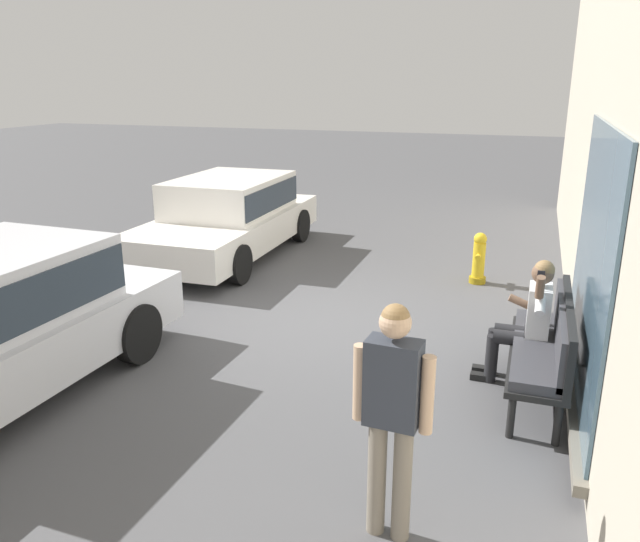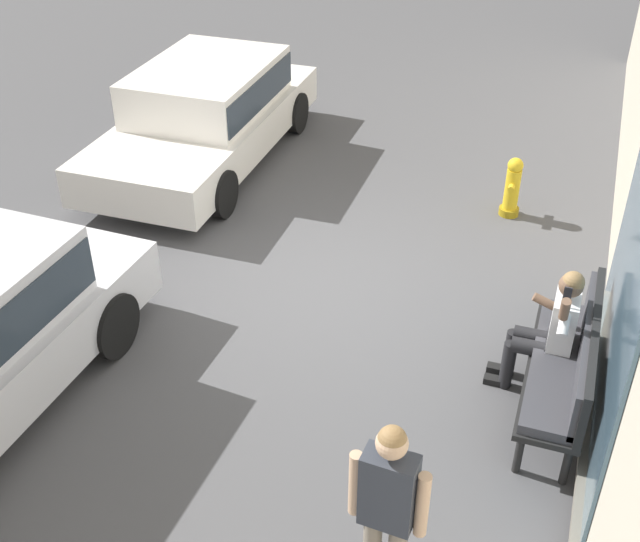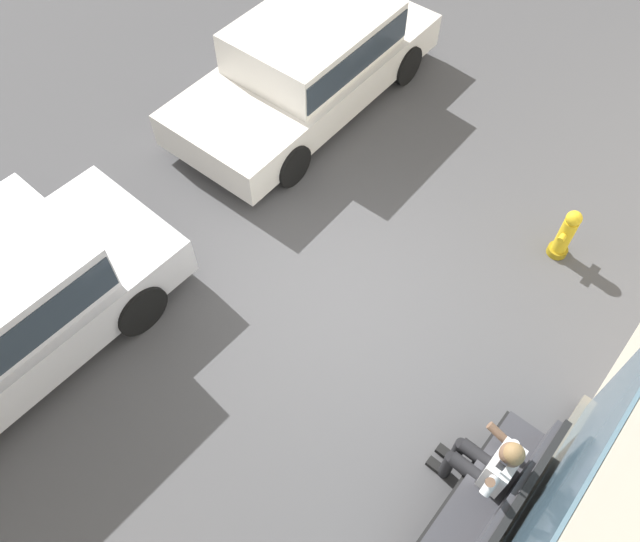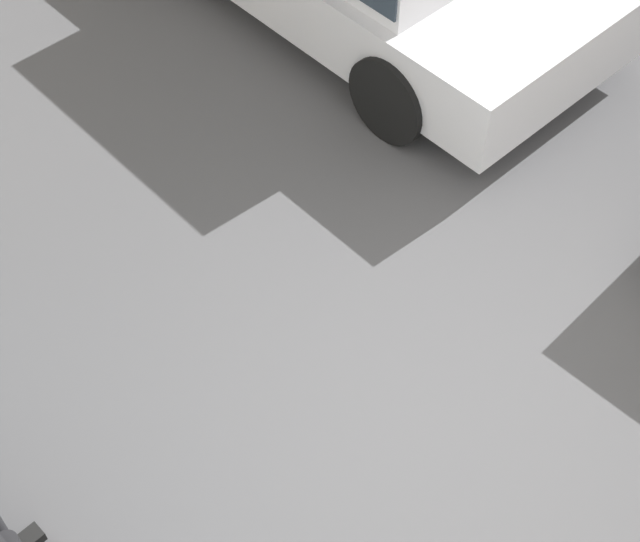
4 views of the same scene
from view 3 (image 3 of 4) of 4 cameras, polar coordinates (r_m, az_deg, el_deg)
ground_plane at (r=7.89m, az=1.02°, el=-1.84°), size 60.00×60.00×0.00m
bench at (r=6.44m, az=15.47°, el=-19.93°), size 1.94×0.55×1.02m
person_on_phone at (r=6.41m, az=15.17°, el=-16.72°), size 0.73×0.74×1.36m
parked_car_near at (r=9.81m, az=-0.97°, el=18.79°), size 4.55×2.03×1.40m
fire_hydrant at (r=8.50m, az=21.54°, el=3.13°), size 0.38×0.26×0.81m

